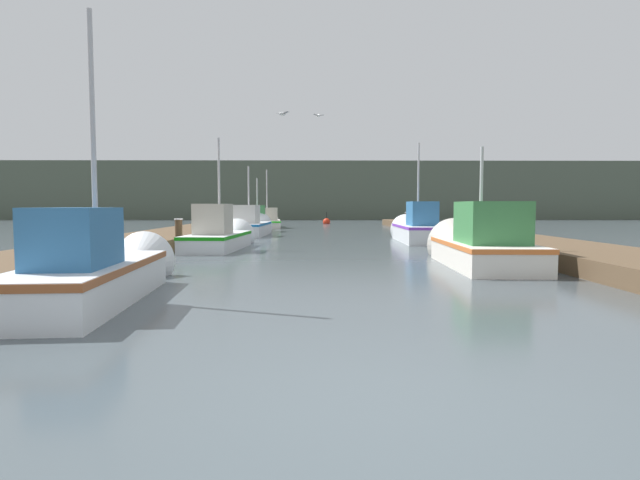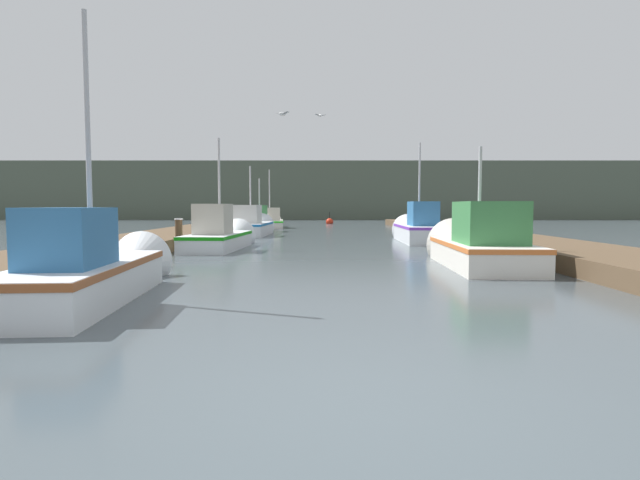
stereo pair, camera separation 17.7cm
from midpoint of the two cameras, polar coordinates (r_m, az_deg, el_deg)
The scene contains 17 objects.
ground_plane at distance 3.80m, azimuth 5.78°, elevation -18.70°, with size 200.00×200.00×0.00m.
dock_left at distance 20.44m, azimuth -16.95°, elevation 0.21°, with size 2.90×40.00×0.41m.
dock_right at distance 20.66m, azimuth 19.14°, elevation 0.21°, with size 2.90×40.00×0.41m.
distant_shore_ridge at distance 60.57m, azimuth 0.50°, elevation 5.47°, with size 120.00×16.00×6.22m.
fishing_boat_0 at distance 8.80m, azimuth -23.35°, elevation -3.00°, with size 1.66×5.18×4.75m.
fishing_boat_1 at distance 12.99m, azimuth 17.97°, elevation -0.51°, with size 1.88×5.13×3.39m.
fishing_boat_2 at distance 17.62m, azimuth -10.67°, elevation 0.49°, with size 1.77×5.21×4.17m.
fishing_boat_3 at distance 21.23m, azimuth 11.50°, elevation 1.24°, with size 1.67×5.42×4.44m.
fishing_boat_4 at distance 25.59m, azimuth -7.45°, elevation 1.64°, with size 1.94×5.51×3.96m.
fishing_boat_5 at distance 29.61m, azimuth -6.59°, elevation 1.95°, with size 1.66×4.61×3.46m.
fishing_boat_6 at distance 34.44m, azimuth -5.46°, elevation 2.15°, with size 2.16×5.36×4.51m.
mooring_piling_0 at distance 30.55m, azimuth 10.49°, elevation 2.14°, with size 0.26×0.26×1.10m.
mooring_piling_1 at distance 16.71m, azimuth -15.38°, elevation 0.60°, with size 0.27×0.27×1.06m.
mooring_piling_2 at distance 31.31m, azimuth -8.51°, elevation 2.31°, with size 0.24×0.24×1.20m.
channel_buoy at distance 40.88m, azimuth 1.39°, elevation 2.10°, with size 0.60×0.60×1.10m.
seagull_lead at distance 17.86m, azimuth -3.85°, elevation 14.18°, with size 0.47×0.47×0.12m.
seagull_1 at distance 24.80m, azimuth 0.39°, elevation 14.05°, with size 0.54×0.35×0.12m.
Camera 2 is at (-0.26, -3.49, 1.46)m, focal length 28.00 mm.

